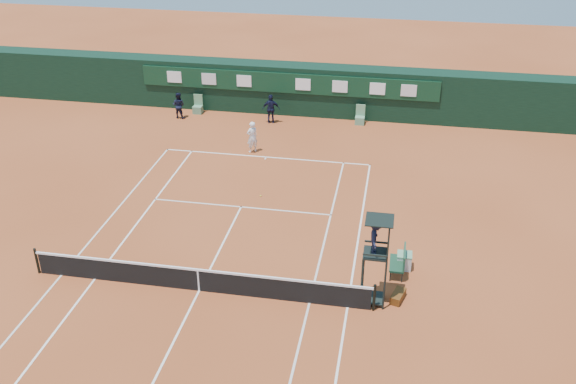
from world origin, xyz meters
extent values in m
plane|color=#A64E27|center=(0.00, 0.00, 0.00)|extent=(90.00, 90.00, 0.00)
cube|color=white|center=(0.00, 11.88, 0.01)|extent=(11.05, 0.08, 0.01)
cube|color=white|center=(5.49, 0.00, 0.01)|extent=(0.08, 23.85, 0.01)
cube|color=silver|center=(-5.49, 0.00, 0.01)|extent=(0.08, 23.85, 0.01)
cube|color=silver|center=(4.12, 0.00, 0.01)|extent=(0.08, 23.85, 0.01)
cube|color=white|center=(-4.12, 0.00, 0.01)|extent=(0.08, 23.85, 0.01)
cube|color=silver|center=(0.00, 6.40, 0.01)|extent=(8.31, 0.08, 0.01)
cube|color=white|center=(0.00, 0.00, 0.01)|extent=(0.08, 12.88, 0.01)
cube|color=silver|center=(0.00, 11.73, 0.01)|extent=(0.08, 0.30, 0.01)
cube|color=black|center=(0.00, 0.00, 0.45)|extent=(12.60, 0.04, 0.90)
cube|color=white|center=(0.00, 0.00, 0.93)|extent=(12.80, 0.06, 0.08)
cube|color=white|center=(0.00, 0.00, 0.46)|extent=(0.06, 0.05, 0.92)
cylinder|color=black|center=(6.40, 0.00, 0.55)|extent=(0.10, 0.10, 1.10)
cylinder|color=black|center=(-6.40, 0.00, 0.55)|extent=(0.10, 0.10, 1.10)
cube|color=black|center=(0.00, 18.75, 1.50)|extent=(40.00, 1.50, 3.00)
cube|color=#0D321D|center=(0.00, 17.94, 2.10)|extent=(18.00, 0.10, 1.20)
cube|color=white|center=(-7.00, 17.87, 2.10)|extent=(0.90, 0.04, 0.70)
cube|color=silver|center=(-4.80, 17.87, 2.10)|extent=(0.90, 0.04, 0.70)
cube|color=white|center=(-2.60, 17.87, 2.10)|extent=(0.90, 0.04, 0.70)
cube|color=white|center=(1.00, 17.87, 2.10)|extent=(0.90, 0.04, 0.70)
cube|color=white|center=(3.20, 17.87, 2.10)|extent=(0.90, 0.04, 0.70)
cube|color=white|center=(5.40, 17.87, 2.10)|extent=(0.90, 0.04, 0.70)
cube|color=silver|center=(7.20, 17.87, 2.10)|extent=(0.90, 0.04, 0.70)
cube|color=#598963|center=(-5.50, 17.45, 0.23)|extent=(0.55, 0.50, 0.46)
cube|color=#5C8D62|center=(-5.50, 17.67, 0.80)|extent=(0.55, 0.06, 0.70)
cube|color=#5D8E6B|center=(4.50, 17.45, 0.23)|extent=(0.55, 0.50, 0.46)
cube|color=#61946B|center=(4.50, 17.67, 0.80)|extent=(0.55, 0.06, 0.70)
cylinder|color=black|center=(5.92, 0.12, 1.00)|extent=(0.07, 0.07, 2.00)
cylinder|color=black|center=(5.92, 0.92, 1.00)|extent=(0.07, 0.07, 2.00)
cylinder|color=black|center=(6.72, 0.12, 1.00)|extent=(0.07, 0.07, 2.00)
cylinder|color=black|center=(6.72, 0.92, 1.00)|extent=(0.07, 0.07, 2.00)
cube|color=black|center=(6.32, 0.52, 2.04)|extent=(0.85, 0.85, 0.08)
cube|color=black|center=(6.72, 0.52, 2.45)|extent=(0.06, 0.85, 0.80)
cube|color=black|center=(6.32, 0.10, 2.25)|extent=(0.85, 0.05, 0.06)
cube|color=black|center=(6.32, 0.94, 2.25)|extent=(0.85, 0.05, 0.06)
cylinder|color=black|center=(6.72, 0.12, 2.90)|extent=(0.04, 0.04, 1.00)
cylinder|color=black|center=(6.72, 0.92, 2.90)|extent=(0.04, 0.04, 1.00)
cube|color=black|center=(6.37, 0.52, 3.40)|extent=(0.95, 0.95, 0.04)
cube|color=black|center=(6.32, 0.52, 0.15)|extent=(0.80, 0.80, 0.05)
cube|color=black|center=(5.92, 0.52, 0.40)|extent=(0.04, 0.80, 0.04)
cube|color=black|center=(5.92, 0.52, 0.80)|extent=(0.04, 0.80, 0.04)
cube|color=black|center=(5.92, 0.52, 1.20)|extent=(0.04, 0.80, 0.04)
cube|color=black|center=(5.92, 0.52, 1.60)|extent=(0.04, 0.80, 0.04)
imported|color=#181A30|center=(6.27, 0.52, 2.72)|extent=(0.47, 0.82, 1.28)
cube|color=#173A26|center=(7.12, 2.41, 0.45)|extent=(0.55, 1.20, 0.08)
cube|color=#1B452F|center=(7.37, 2.41, 0.80)|extent=(0.06, 1.20, 0.60)
cylinder|color=black|center=(6.90, 1.86, 0.20)|extent=(0.04, 0.04, 0.41)
cylinder|color=black|center=(7.34, 1.86, 0.20)|extent=(0.04, 0.04, 0.41)
cylinder|color=black|center=(6.90, 2.96, 0.20)|extent=(0.04, 0.04, 0.41)
cylinder|color=black|center=(7.34, 2.96, 0.20)|extent=(0.04, 0.04, 0.41)
cube|color=black|center=(7.23, 0.76, 0.16)|extent=(0.58, 0.90, 0.31)
cube|color=silver|center=(7.39, 2.84, 0.30)|extent=(0.55, 0.55, 0.60)
cube|color=#649973|center=(7.39, 2.84, 0.62)|extent=(0.57, 0.57, 0.05)
sphere|color=yellow|center=(0.66, 7.55, 0.04)|extent=(0.07, 0.07, 0.07)
imported|color=white|center=(-0.87, 12.42, 0.87)|extent=(0.74, 0.74, 1.73)
imported|color=black|center=(-6.37, 16.51, 0.80)|extent=(0.83, 0.68, 1.59)
imported|color=black|center=(-0.72, 16.71, 0.87)|extent=(1.08, 0.60, 1.75)
camera|label=1|loc=(6.65, -18.28, 14.35)|focal=40.00mm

